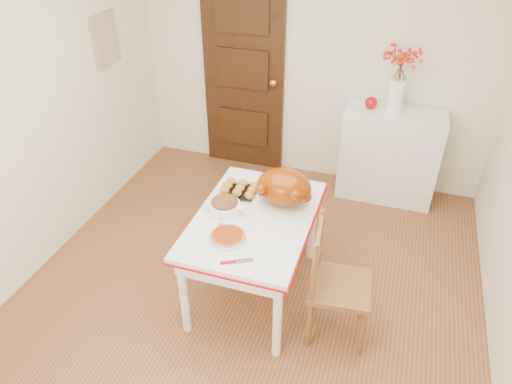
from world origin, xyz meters
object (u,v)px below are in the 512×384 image
(sideboard, at_px, (389,155))
(chair_oak, at_px, (341,284))
(turkey_platter, at_px, (284,189))
(kitchen_table, at_px, (254,255))
(pumpkin_pie, at_px, (228,236))

(sideboard, height_order, chair_oak, chair_oak)
(sideboard, height_order, turkey_platter, turkey_platter)
(kitchen_table, relative_size, turkey_platter, 2.60)
(kitchen_table, xyz_separation_m, turkey_platter, (0.16, 0.20, 0.51))
(chair_oak, distance_m, pumpkin_pie, 0.82)
(kitchen_table, bearing_deg, sideboard, 63.72)
(sideboard, relative_size, turkey_platter, 1.98)
(sideboard, distance_m, chair_oak, 1.88)
(turkey_platter, bearing_deg, pumpkin_pie, -104.98)
(chair_oak, relative_size, pumpkin_pie, 3.75)
(sideboard, relative_size, chair_oak, 1.00)
(sideboard, xyz_separation_m, pumpkin_pie, (-0.92, -1.96, 0.29))
(kitchen_table, distance_m, turkey_platter, 0.57)
(chair_oak, height_order, turkey_platter, turkey_platter)
(kitchen_table, distance_m, pumpkin_pie, 0.49)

